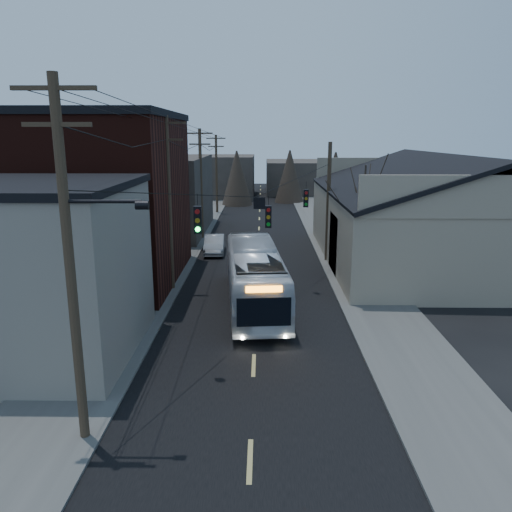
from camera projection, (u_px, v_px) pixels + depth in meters
The scene contains 13 objects.
road_surface at pixel (258, 246), 41.24m from camera, with size 9.00×110.00×0.02m, color black.
sidewalk_left at pixel (180, 245), 41.31m from camera, with size 4.00×110.00×0.12m, color #474744.
sidewalk_right at pixel (337, 246), 41.14m from camera, with size 4.00×110.00×0.12m, color #474744.
building_clapboard at pixel (31, 273), 20.12m from camera, with size 8.00×8.00×7.00m, color slate.
building_brick at pixel (94, 201), 30.47m from camera, with size 10.00×12.00×10.00m, color black.
building_left_far at pixel (157, 195), 46.37m from camera, with size 9.00×14.00×7.00m, color #36302B.
warehouse at pixel (440, 225), 35.58m from camera, with size 16.16×20.60×7.73m.
building_far_left at pixel (220, 176), 74.62m from camera, with size 10.00×12.00×6.00m, color #36302B.
building_far_right at pixel (304, 177), 79.43m from camera, with size 12.00×14.00×5.00m, color #36302B.
bare_tree at pixel (363, 225), 30.59m from camera, with size 0.40×0.40×7.20m, color black.
utility_lines at pixel (213, 194), 34.42m from camera, with size 11.24×45.28×10.50m.
bus at pixel (255, 277), 26.59m from camera, with size 2.68×11.46×3.19m, color silver.
parked_car at pixel (214, 244), 38.62m from camera, with size 1.48×4.26×1.40m, color #969A9D.
Camera 1 is at (0.33, -10.27, 8.92)m, focal length 35.00 mm.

